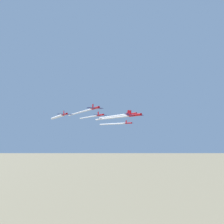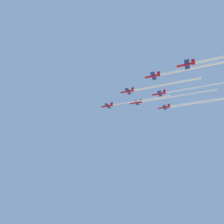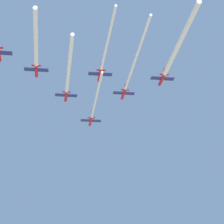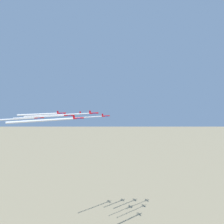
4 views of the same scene
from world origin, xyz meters
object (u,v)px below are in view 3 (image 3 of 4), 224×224
(jet_0, at_px, (91,121))
(jet_1, at_px, (66,95))
(jet_2, at_px, (124,93))
(jet_4, at_px, (100,74))
(jet_5, at_px, (162,79))
(jet_3, at_px, (36,70))

(jet_0, distance_m, jet_1, 19.82)
(jet_2, distance_m, jet_4, 19.77)
(jet_1, bearing_deg, jet_5, -29.54)
(jet_0, distance_m, jet_3, 39.49)
(jet_0, distance_m, jet_4, 34.04)
(jet_2, relative_size, jet_3, 1.00)
(jet_1, distance_m, jet_3, 19.71)
(jet_4, relative_size, jet_5, 1.00)
(jet_0, xyz_separation_m, jet_3, (13.47, -37.03, 2.66))
(jet_0, height_order, jet_3, jet_3)
(jet_2, bearing_deg, jet_4, -120.47)
(jet_4, bearing_deg, jet_5, 0.00)
(jet_0, bearing_deg, jet_1, -120.47)
(jet_0, xyz_separation_m, jet_2, (19.45, -3.11, 4.07))
(jet_0, relative_size, jet_1, 1.00)
(jet_2, height_order, jet_5, jet_2)
(jet_1, xyz_separation_m, jet_4, (19.45, -3.11, 0.23))
(jet_1, xyz_separation_m, jet_2, (12.72, 15.40, 1.93))
(jet_1, relative_size, jet_3, 1.00)
(jet_3, relative_size, jet_4, 1.00)
(jet_2, distance_m, jet_5, 19.80)
(jet_3, distance_m, jet_4, 19.98)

